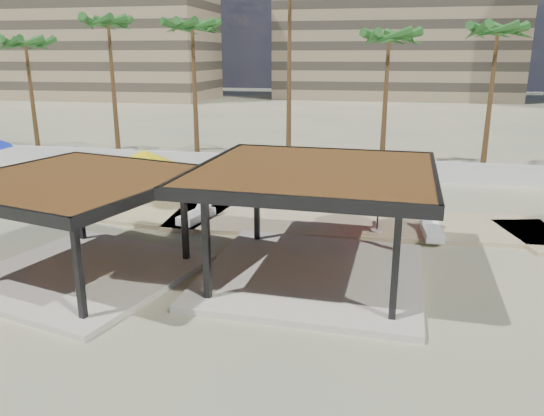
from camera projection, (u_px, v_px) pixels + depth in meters
The scene contains 18 objects.
ground at pixel (275, 289), 16.48m from camera, with size 200.00×200.00×0.00m, color #C9BA85.
promenade at pixel (355, 220), 23.27m from camera, with size 44.45×7.97×0.24m.
boundary_wall at pixel (330, 168), 31.35m from camera, with size 56.00×0.30×1.20m, color silver.
building_west at pixel (104, 1), 84.48m from camera, with size 34.00×16.00×32.40m.
building_mid at pixel (398, 8), 85.00m from camera, with size 38.00×16.00×30.40m.
pavilion_central at pixel (314, 213), 16.76m from camera, with size 7.57×7.57×3.69m.
pavilion_west at pixel (78, 218), 16.91m from camera, with size 8.07×8.07×3.38m.
umbrella_b at pixel (144, 158), 24.37m from camera, with size 3.07×3.07×2.65m.
umbrella_c at pixel (380, 180), 20.69m from camera, with size 3.71×3.71×2.50m.
lounger_a at pixel (197, 215), 22.80m from camera, with size 1.19×2.28×0.82m.
lounger_b at pixel (406, 209), 23.76m from camera, with size 1.36×2.05×0.74m.
lounger_c at pixel (432, 230), 20.86m from camera, with size 0.81×2.11×0.78m.
palm_a at pixel (26, 48), 35.77m from camera, with size 3.00×3.00×8.60m.
palm_b at pixel (108, 28), 34.61m from camera, with size 3.00×3.00×9.90m.
palm_c at pixel (192, 32), 32.94m from camera, with size 3.00×3.00×9.57m.
palm_d at pixel (290, 0), 32.00m from camera, with size 3.00×3.00×11.52m.
palm_e at pixel (389, 42), 31.02m from camera, with size 3.00×3.00×8.86m.
palm_f at pixel (497, 36), 29.93m from camera, with size 3.00×3.00×9.18m.
Camera 1 is at (3.04, -14.82, 7.03)m, focal length 35.00 mm.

